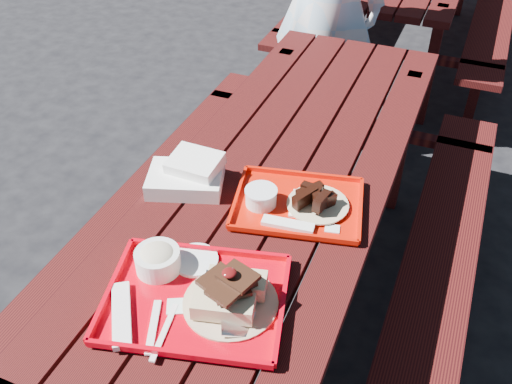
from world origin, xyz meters
The scene contains 5 objects.
ground centered at (0.00, 0.00, 0.00)m, with size 60.00×60.00×0.00m, color black.
picnic_table_near centered at (0.00, 0.00, 0.56)m, with size 1.41×2.40×0.75m.
near_tray centered at (-0.01, -0.54, 0.79)m, with size 0.54×0.46×0.15m.
far_tray centered at (0.11, -0.10, 0.77)m, with size 0.45×0.39×0.07m.
white_cloth centered at (-0.25, -0.12, 0.79)m, with size 0.28×0.24×0.10m.
Camera 1 is at (0.51, -1.41, 1.91)m, focal length 40.00 mm.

